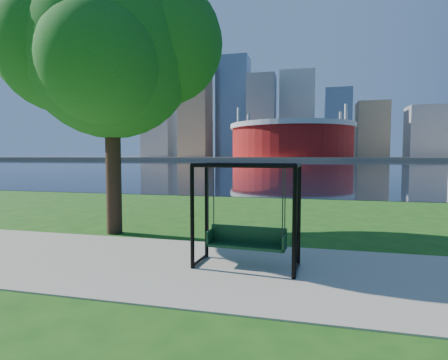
% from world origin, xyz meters
% --- Properties ---
extents(ground, '(900.00, 900.00, 0.00)m').
position_xyz_m(ground, '(0.00, 0.00, 0.00)').
color(ground, '#1E5114').
rests_on(ground, ground).
extents(path, '(120.00, 4.00, 0.03)m').
position_xyz_m(path, '(0.00, -0.50, 0.01)').
color(path, '#9E937F').
rests_on(path, ground).
extents(river, '(900.00, 180.00, 0.02)m').
position_xyz_m(river, '(0.00, 102.00, 0.01)').
color(river, black).
rests_on(river, ground).
extents(far_bank, '(900.00, 228.00, 2.00)m').
position_xyz_m(far_bank, '(0.00, 306.00, 1.00)').
color(far_bank, '#937F60').
rests_on(far_bank, ground).
extents(stadium, '(83.00, 83.00, 32.00)m').
position_xyz_m(stadium, '(-10.00, 235.00, 14.23)').
color(stadium, maroon).
rests_on(stadium, far_bank).
extents(skyline, '(392.00, 66.00, 96.50)m').
position_xyz_m(skyline, '(-4.27, 319.39, 35.89)').
color(skyline, gray).
rests_on(skyline, far_bank).
extents(swing, '(2.17, 1.05, 2.16)m').
position_xyz_m(swing, '(0.60, -0.29, 1.05)').
color(swing, black).
rests_on(swing, ground).
extents(park_tree, '(6.26, 5.65, 7.77)m').
position_xyz_m(park_tree, '(-3.86, 2.06, 5.40)').
color(park_tree, black).
rests_on(park_tree, ground).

